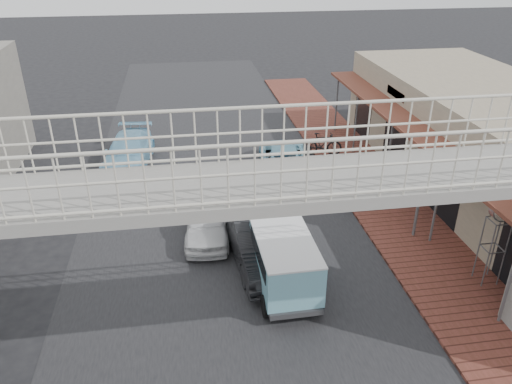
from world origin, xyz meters
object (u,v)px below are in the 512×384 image
object	(u,v)px
motorcycle_near	(357,194)
arrow_sign	(441,166)
angkot_curb	(283,157)
motorcycle_far	(322,144)
angkot_far	(128,151)
street_clock	(501,214)
angkot_van	(283,256)
white_hatchback	(207,220)
dark_sedan	(259,237)

from	to	relation	value
motorcycle_near	arrow_sign	bearing A→B (deg)	-154.84
angkot_curb	motorcycle_far	xyz separation A→B (m)	(2.11, 1.13, 0.03)
motorcycle_far	angkot_far	bearing A→B (deg)	97.62
street_clock	motorcycle_far	bearing A→B (deg)	101.91
angkot_far	motorcycle_far	xyz separation A→B (m)	(8.88, -0.43, -0.02)
angkot_van	angkot_far	bearing A→B (deg)	116.47
angkot_van	arrow_sign	distance (m)	6.30
white_hatchback	arrow_sign	xyz separation A→B (m)	(7.72, -1.00, 1.93)
angkot_far	arrow_sign	xyz separation A→B (m)	(10.80, -7.57, 1.88)
angkot_far	arrow_sign	bearing A→B (deg)	-28.84
dark_sedan	street_clock	size ratio (longest dim) A/B	1.73
angkot_van	arrow_sign	bearing A→B (deg)	20.16
dark_sedan	angkot_far	bearing A→B (deg)	114.76
angkot_far	angkot_curb	bearing A→B (deg)	-6.80
dark_sedan	angkot_van	world-z (taller)	angkot_van
angkot_van	motorcycle_far	size ratio (longest dim) A/B	1.95
angkot_van	motorcycle_near	size ratio (longest dim) A/B	2.09
angkot_curb	motorcycle_near	distance (m)	4.34
angkot_curb	arrow_sign	bearing A→B (deg)	131.78
dark_sedan	street_clock	distance (m)	7.04
white_hatchback	arrow_sign	world-z (taller)	arrow_sign
street_clock	white_hatchback	bearing A→B (deg)	153.24
angkot_curb	motorcycle_far	world-z (taller)	angkot_curb
angkot_curb	motorcycle_far	size ratio (longest dim) A/B	2.42
dark_sedan	angkot_van	xyz separation A→B (m)	(0.45, -1.57, 0.31)
white_hatchback	angkot_van	bearing A→B (deg)	-53.38
motorcycle_near	street_clock	distance (m)	5.93
dark_sedan	angkot_van	distance (m)	1.66
white_hatchback	dark_sedan	xyz separation A→B (m)	(1.55, -1.64, 0.17)
white_hatchback	motorcycle_far	world-z (taller)	white_hatchback
angkot_van	angkot_curb	bearing A→B (deg)	77.41
motorcycle_near	angkot_curb	bearing A→B (deg)	13.44
white_hatchback	dark_sedan	bearing A→B (deg)	-42.01
dark_sedan	motorcycle_far	world-z (taller)	dark_sedan
motorcycle_near	arrow_sign	distance (m)	3.55
angkot_curb	motorcycle_far	bearing A→B (deg)	-143.82
angkot_van	motorcycle_near	world-z (taller)	angkot_van
street_clock	arrow_sign	distance (m)	2.99
angkot_far	angkot_van	bearing A→B (deg)	-56.35
dark_sedan	angkot_far	world-z (taller)	dark_sedan
white_hatchback	angkot_curb	xyz separation A→B (m)	(3.69, 5.01, -0.01)
motorcycle_far	angkot_curb	bearing A→B (deg)	128.62
angkot_curb	motorcycle_far	distance (m)	2.39
dark_sedan	motorcycle_near	size ratio (longest dim) A/B	2.79
angkot_far	motorcycle_near	size ratio (longest dim) A/B	2.69
angkot_curb	street_clock	distance (m)	10.11
white_hatchback	motorcycle_near	size ratio (longest dim) A/B	2.13
angkot_van	street_clock	bearing A→B (deg)	-8.17
angkot_far	motorcycle_near	xyz separation A→B (m)	(8.88, -5.35, -0.12)
angkot_curb	arrow_sign	size ratio (longest dim) A/B	1.46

